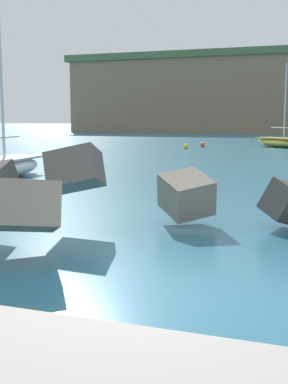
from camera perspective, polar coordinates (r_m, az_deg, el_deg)
ground_plane at (r=7.48m, az=2.89°, el=-11.43°), size 400.00×400.00×0.00m
breakwater_jetty at (r=9.32m, az=15.39°, el=-1.50°), size 32.57×7.85×2.67m
boat_near_centre at (r=22.29m, az=-15.43°, el=2.98°), size 2.02×4.53×7.08m
boat_mid_left at (r=45.43m, az=15.53°, el=5.65°), size 5.08×4.80×7.26m
mooring_buoy_inner at (r=41.54m, az=4.87°, el=5.31°), size 0.44×0.44×0.44m
mooring_buoy_middle at (r=43.93m, az=6.81°, el=5.46°), size 0.44×0.44×0.44m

